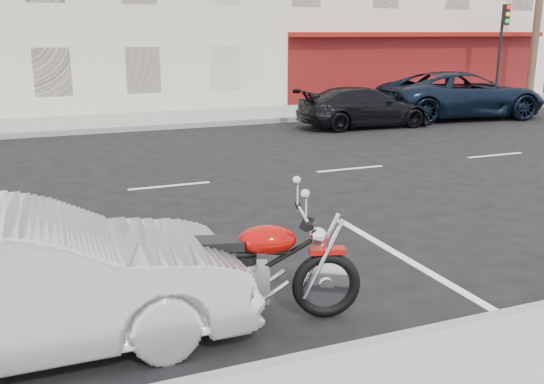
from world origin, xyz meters
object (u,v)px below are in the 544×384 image
Objects in this scene: traffic_light at (502,41)px; motorcycle at (329,270)px; fire_hydrant at (465,93)px; car_far at (364,107)px; suv_far at (461,95)px; sedan_silver at (14,283)px.

traffic_light reaches higher than motorcycle.
fire_hydrant is at bearing 62.69° from motorcycle.
motorcycle reaches higher than fire_hydrant.
suv_far is at bearing -80.74° from car_far.
sedan_silver is 0.75× the size of suv_far.
traffic_light is 5.08m from suv_far.
fire_hydrant is 0.17× the size of sedan_silver.
traffic_light is 0.66× the size of suv_far.
sedan_silver is (-2.99, 0.41, 0.18)m from motorcycle.
fire_hydrant is (-1.50, 0.17, -2.03)m from traffic_light.
motorcycle is (-15.21, -14.47, -2.03)m from traffic_light.
sedan_silver is 1.00× the size of car_far.
traffic_light is 8.94m from car_far.
suv_far reaches higher than sedan_silver.
motorcycle is 0.52× the size of sedan_silver.
car_far is (-4.17, -0.54, -0.17)m from suv_far.
car_far is (-6.63, -3.34, 0.09)m from fire_hydrant.
car_far is at bearing -158.65° from traffic_light.
car_far is (10.07, 10.88, -0.09)m from sedan_silver.
traffic_light is 23.08m from sedan_silver.
car_far is at bearing 73.73° from motorcycle.
traffic_light reaches higher than car_far.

